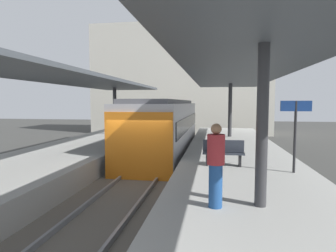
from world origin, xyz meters
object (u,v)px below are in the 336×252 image
object	(u,v)px
platform_bench	(223,152)
platform_sign	(296,120)
passenger_near_bench	(216,164)
commuter_train	(165,127)

from	to	relation	value
platform_bench	platform_sign	size ratio (longest dim) A/B	0.63
platform_bench	platform_sign	distance (m)	2.52
platform_bench	passenger_near_bench	distance (m)	4.15
platform_bench	passenger_near_bench	xyz separation A→B (m)	(-0.28, -4.12, 0.44)
platform_bench	commuter_train	bearing A→B (deg)	115.89
commuter_train	passenger_near_bench	size ratio (longest dim) A/B	6.92
platform_bench	platform_sign	world-z (taller)	platform_sign
commuter_train	platform_sign	distance (m)	8.99
platform_sign	passenger_near_bench	world-z (taller)	platform_sign
commuter_train	passenger_near_bench	distance (m)	11.00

